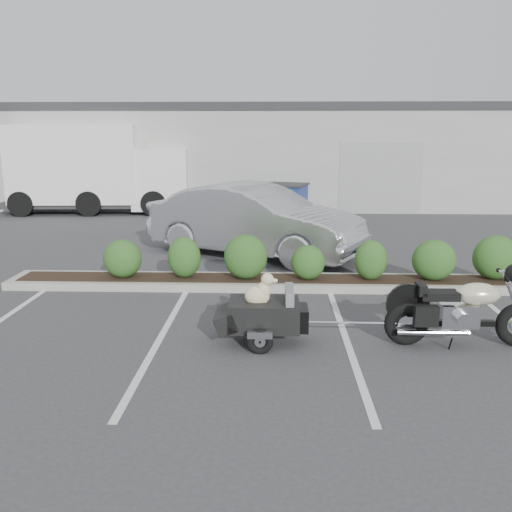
{
  "coord_description": "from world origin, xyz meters",
  "views": [
    {
      "loc": [
        0.15,
        -7.97,
        2.92
      ],
      "look_at": [
        -0.18,
        1.54,
        0.75
      ],
      "focal_mm": 38.0,
      "sensor_mm": 36.0,
      "label": 1
    }
  ],
  "objects_px": {
    "pet_trailer": "(263,313)",
    "delivery_truck": "(100,171)",
    "dumpster": "(278,202)",
    "motorcycle": "(463,312)",
    "sedan": "(255,221)"
  },
  "relations": [
    {
      "from": "dumpster",
      "to": "delivery_truck",
      "type": "distance_m",
      "value": 6.93
    },
    {
      "from": "motorcycle",
      "to": "sedan",
      "type": "xyz_separation_m",
      "value": [
        -3.1,
        5.57,
        0.37
      ]
    },
    {
      "from": "pet_trailer",
      "to": "delivery_truck",
      "type": "distance_m",
      "value": 14.4
    },
    {
      "from": "pet_trailer",
      "to": "dumpster",
      "type": "distance_m",
      "value": 11.06
    },
    {
      "from": "pet_trailer",
      "to": "sedan",
      "type": "xyz_separation_m",
      "value": [
        -0.32,
        5.55,
        0.43
      ]
    },
    {
      "from": "dumpster",
      "to": "pet_trailer",
      "type": "bearing_deg",
      "value": -73.88
    },
    {
      "from": "sedan",
      "to": "delivery_truck",
      "type": "xyz_separation_m",
      "value": [
        -6.05,
        7.31,
        0.67
      ]
    },
    {
      "from": "delivery_truck",
      "to": "dumpster",
      "type": "bearing_deg",
      "value": -18.96
    },
    {
      "from": "motorcycle",
      "to": "dumpster",
      "type": "bearing_deg",
      "value": 102.5
    },
    {
      "from": "motorcycle",
      "to": "sedan",
      "type": "height_order",
      "value": "sedan"
    },
    {
      "from": "pet_trailer",
      "to": "sedan",
      "type": "bearing_deg",
      "value": 92.91
    },
    {
      "from": "pet_trailer",
      "to": "delivery_truck",
      "type": "height_order",
      "value": "delivery_truck"
    },
    {
      "from": "motorcycle",
      "to": "sedan",
      "type": "distance_m",
      "value": 6.39
    },
    {
      "from": "motorcycle",
      "to": "dumpster",
      "type": "relative_size",
      "value": 0.99
    },
    {
      "from": "sedan",
      "to": "motorcycle",
      "type": "bearing_deg",
      "value": -122.71
    }
  ]
}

